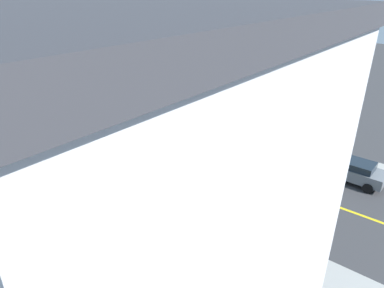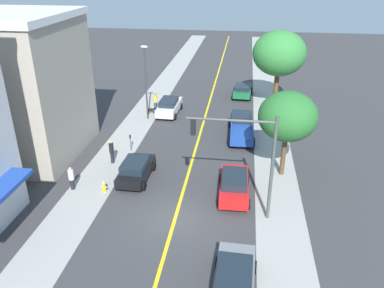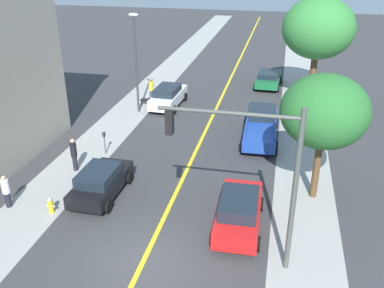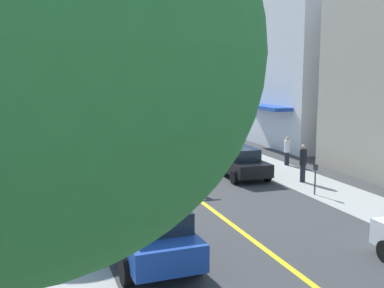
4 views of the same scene
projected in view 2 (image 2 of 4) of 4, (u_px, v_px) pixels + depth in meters
name	position (u px, v px, depth m)	size (l,w,h in m)	color
ground_plane	(175.00, 219.00, 22.82)	(140.00, 140.00, 0.00)	#38383A
sidewalk_left	(75.00, 210.00, 23.59)	(2.94, 126.00, 0.01)	#9E9E99
sidewalk_right	(282.00, 228.00, 22.05)	(2.94, 126.00, 0.01)	#9E9E99
road_centerline_stripe	(175.00, 219.00, 22.82)	(0.20, 126.00, 0.00)	yellow
tan_rowhouse	(9.00, 87.00, 28.76)	(10.09, 9.14, 10.70)	#A39989
street_tree_left_near	(279.00, 53.00, 38.22)	(5.29, 5.29, 7.85)	brown
street_tree_right_corner	(288.00, 117.00, 25.79)	(3.97, 3.97, 6.12)	brown
fire_hydrant	(104.00, 186.00, 25.36)	(0.44, 0.24, 0.80)	yellow
parking_meter	(130.00, 140.00, 30.72)	(0.12, 0.18, 1.36)	#4C4C51
traffic_light_mast	(246.00, 150.00, 21.26)	(4.97, 0.32, 6.46)	#474C47
street_lamp	(146.00, 75.00, 35.62)	(0.70, 0.36, 7.03)	#38383D
red_sedan_right_curb	(234.00, 184.00, 24.75)	(2.09, 4.50, 1.61)	red
black_sedan_left_curb	(136.00, 169.00, 26.65)	(2.05, 4.17, 1.51)	black
grey_sedan_right_curb	(234.00, 280.00, 17.36)	(2.11, 4.38, 1.50)	slate
white_sedan_left_curb	(169.00, 106.00, 38.25)	(2.10, 4.63, 1.60)	silver
green_sedan_right_curb	(242.00, 90.00, 43.36)	(2.23, 4.26, 1.36)	#196638
blue_pickup_truck	(241.00, 126.00, 33.42)	(2.33, 6.00, 1.71)	#1E429E
pedestrian_black_shirt	(112.00, 151.00, 28.77)	(0.34, 0.34, 1.87)	black
pedestrian_white_shirt	(71.00, 178.00, 25.45)	(0.36, 0.36, 1.65)	black
pedestrian_yellow_shirt	(155.00, 101.00, 39.28)	(0.37, 0.37, 1.80)	#33384C
small_dog	(152.00, 110.00, 38.57)	(0.82, 0.42, 0.61)	black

